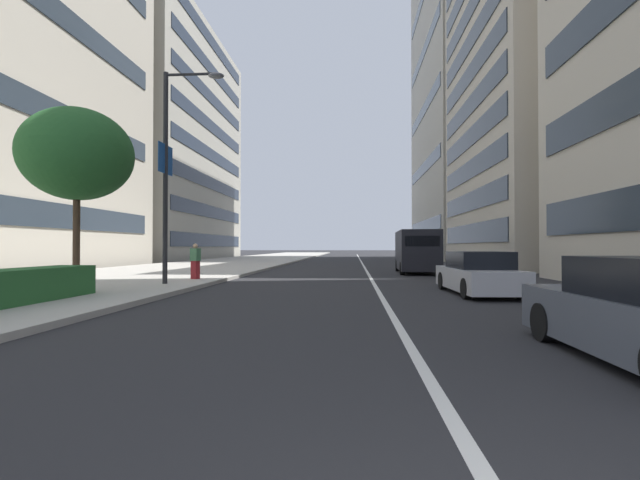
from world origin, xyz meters
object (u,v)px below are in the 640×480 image
(street_lamp_with_banners, at_px, (174,156))
(pedestrian_on_plaza, at_px, (195,261))
(delivery_van_ahead, at_px, (417,250))
(car_following_behind, at_px, (478,274))
(street_tree_by_lamp_post, at_px, (77,155))

(street_lamp_with_banners, xyz_separation_m, pedestrian_on_plaza, (2.57, 0.07, -4.05))
(delivery_van_ahead, xyz_separation_m, street_lamp_with_banners, (-10.16, 10.41, 3.64))
(car_following_behind, height_order, street_lamp_with_banners, street_lamp_with_banners)
(street_lamp_with_banners, relative_size, pedestrian_on_plaza, 5.23)
(street_lamp_with_banners, bearing_deg, pedestrian_on_plaza, 1.62)
(car_following_behind, xyz_separation_m, delivery_van_ahead, (11.68, 0.34, 0.68))
(street_tree_by_lamp_post, xyz_separation_m, pedestrian_on_plaza, (4.99, -2.20, -3.63))
(street_lamp_with_banners, bearing_deg, street_tree_by_lamp_post, 136.80)
(street_lamp_with_banners, distance_m, street_tree_by_lamp_post, 3.34)
(car_following_behind, height_order, delivery_van_ahead, delivery_van_ahead)
(delivery_van_ahead, xyz_separation_m, street_tree_by_lamp_post, (-12.58, 12.68, 3.22))
(street_tree_by_lamp_post, height_order, pedestrian_on_plaza, street_tree_by_lamp_post)
(car_following_behind, relative_size, street_lamp_with_banners, 0.58)
(car_following_behind, xyz_separation_m, pedestrian_on_plaza, (4.08, 10.83, 0.27))
(car_following_behind, bearing_deg, street_lamp_with_banners, 80.24)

